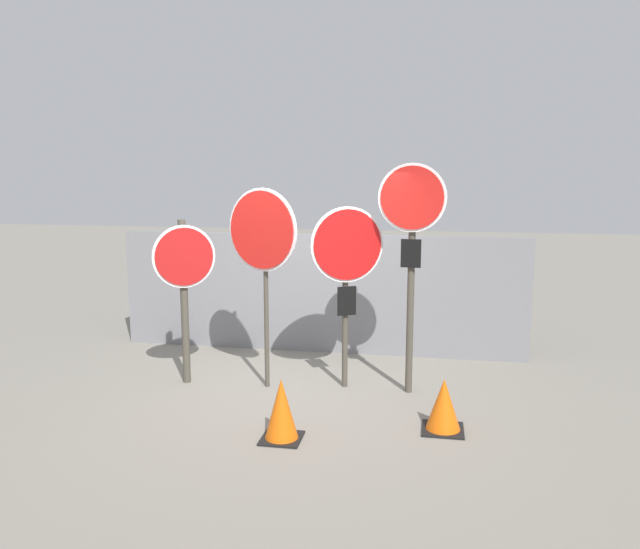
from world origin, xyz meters
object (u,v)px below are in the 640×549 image
(stop_sign_0, at_px, (184,275))
(stop_sign_1, at_px, (262,239))
(stop_sign_2, at_px, (347,259))
(traffic_cone_1, at_px, (444,405))
(traffic_cone_0, at_px, (281,410))
(stop_sign_3, at_px, (412,232))

(stop_sign_0, distance_m, stop_sign_1, 1.05)
(stop_sign_2, distance_m, traffic_cone_1, 1.98)
(stop_sign_0, height_order, traffic_cone_0, stop_sign_0)
(traffic_cone_0, bearing_deg, stop_sign_3, 52.69)
(traffic_cone_0, bearing_deg, stop_sign_0, 137.91)
(stop_sign_2, xyz_separation_m, stop_sign_3, (0.72, -0.05, 0.32))
(stop_sign_0, distance_m, traffic_cone_1, 3.29)
(stop_sign_3, height_order, traffic_cone_0, stop_sign_3)
(stop_sign_0, height_order, stop_sign_3, stop_sign_3)
(stop_sign_1, height_order, traffic_cone_1, stop_sign_1)
(stop_sign_3, distance_m, traffic_cone_0, 2.42)
(stop_sign_1, height_order, stop_sign_2, stop_sign_1)
(stop_sign_0, distance_m, stop_sign_2, 1.91)
(stop_sign_3, xyz_separation_m, traffic_cone_0, (-1.12, -1.48, -1.55))
(traffic_cone_1, bearing_deg, stop_sign_2, 136.72)
(stop_sign_0, xyz_separation_m, traffic_cone_1, (3.00, -0.86, -1.05))
(stop_sign_0, distance_m, stop_sign_3, 2.67)
(stop_sign_2, bearing_deg, stop_sign_0, 158.66)
(stop_sign_0, relative_size, stop_sign_2, 0.92)
(stop_sign_2, bearing_deg, stop_sign_1, 163.19)
(stop_sign_3, bearing_deg, stop_sign_2, -178.75)
(stop_sign_0, xyz_separation_m, stop_sign_1, (0.95, 0.02, 0.44))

